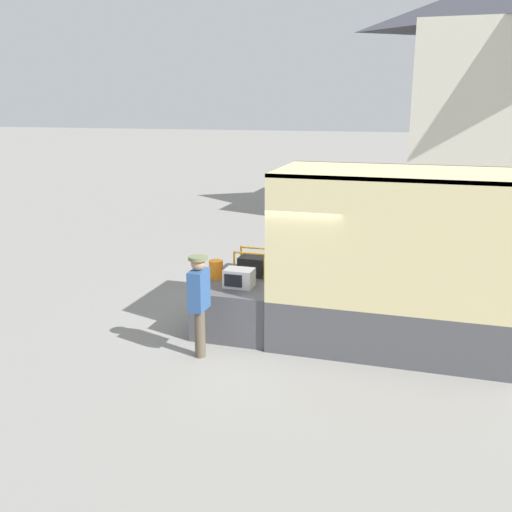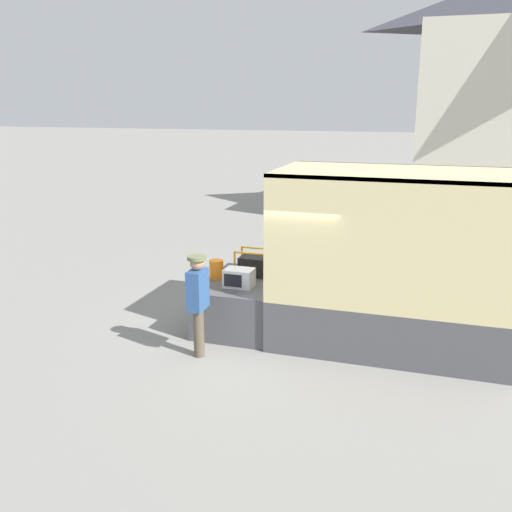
{
  "view_description": "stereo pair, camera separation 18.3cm",
  "coord_description": "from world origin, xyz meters",
  "px_view_note": "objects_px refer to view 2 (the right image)",
  "views": [
    {
      "loc": [
        2.49,
        -9.87,
        4.18
      ],
      "look_at": [
        -0.42,
        -0.2,
        1.47
      ],
      "focal_mm": 40.0,
      "sensor_mm": 36.0,
      "label": 1
    },
    {
      "loc": [
        2.67,
        -9.82,
        4.18
      ],
      "look_at": [
        -0.42,
        -0.2,
        1.47
      ],
      "focal_mm": 40.0,
      "sensor_mm": 36.0,
      "label": 2
    }
  ],
  "objects_px": {
    "box_truck": "(480,303)",
    "microwave": "(239,278)",
    "portable_generator": "(254,266)",
    "worker_person": "(198,295)",
    "orange_bucket": "(216,269)"
  },
  "relations": [
    {
      "from": "box_truck",
      "to": "orange_bucket",
      "type": "xyz_separation_m",
      "value": [
        -4.75,
        -0.06,
        0.19
      ]
    },
    {
      "from": "orange_bucket",
      "to": "worker_person",
      "type": "distance_m",
      "value": 1.54
    },
    {
      "from": "microwave",
      "to": "worker_person",
      "type": "relative_size",
      "value": 0.3
    },
    {
      "from": "portable_generator",
      "to": "worker_person",
      "type": "height_order",
      "value": "worker_person"
    },
    {
      "from": "orange_bucket",
      "to": "worker_person",
      "type": "height_order",
      "value": "worker_person"
    },
    {
      "from": "microwave",
      "to": "portable_generator",
      "type": "distance_m",
      "value": 0.75
    },
    {
      "from": "box_truck",
      "to": "portable_generator",
      "type": "height_order",
      "value": "box_truck"
    },
    {
      "from": "box_truck",
      "to": "worker_person",
      "type": "height_order",
      "value": "box_truck"
    },
    {
      "from": "portable_generator",
      "to": "microwave",
      "type": "bearing_deg",
      "value": -93.51
    },
    {
      "from": "box_truck",
      "to": "microwave",
      "type": "xyz_separation_m",
      "value": [
        -4.17,
        -0.41,
        0.18
      ]
    },
    {
      "from": "orange_bucket",
      "to": "worker_person",
      "type": "bearing_deg",
      "value": -79.98
    },
    {
      "from": "microwave",
      "to": "orange_bucket",
      "type": "xyz_separation_m",
      "value": [
        -0.59,
        0.35,
        0.01
      ]
    },
    {
      "from": "portable_generator",
      "to": "orange_bucket",
      "type": "distance_m",
      "value": 0.74
    },
    {
      "from": "box_truck",
      "to": "worker_person",
      "type": "bearing_deg",
      "value": -160.66
    },
    {
      "from": "portable_generator",
      "to": "orange_bucket",
      "type": "relative_size",
      "value": 1.8
    }
  ]
}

